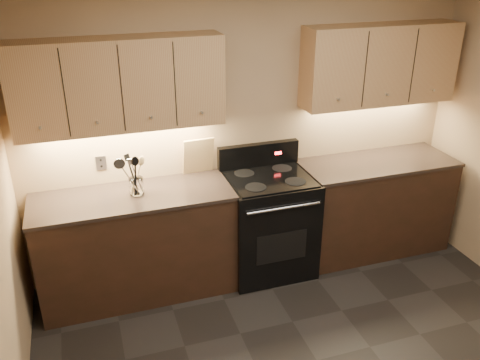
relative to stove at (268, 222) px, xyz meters
The scene contains 14 objects.
wall_back 0.88m from the stove, 104.10° to the left, with size 4.00×0.04×2.60m, color tan.
counter_left 1.18m from the stove, behind, with size 1.62×0.62×0.93m.
counter_right 1.10m from the stove, ahead, with size 1.46×0.62×0.93m.
stove is the anchor object (origin of this frame).
upper_cab_left 1.78m from the stove, behind, with size 1.60×0.30×0.70m, color tan.
upper_cab_right 1.73m from the stove, ahead, with size 1.44×0.30×0.70m, color tan.
outlet_plate 1.55m from the stove, 167.24° to the left, with size 0.09×0.01×0.12m, color #B2B5BA.
utensil_crock 1.25m from the stove, behind, with size 0.14×0.14×0.14m.
cutting_board 0.88m from the stove, 154.32° to the left, with size 0.27×0.02×0.34m, color tan.
wooden_spoon 1.32m from the stove, behind, with size 0.06×0.06×0.30m, color tan, non-canonical shape.
black_spoon 1.31m from the stove, behind, with size 0.06×0.06×0.34m, color black, non-canonical shape.
black_turner 1.30m from the stove, behind, with size 0.08×0.08×0.35m, color black, non-canonical shape.
steel_spatula 1.27m from the stove, behind, with size 0.08×0.08×0.33m, color silver, non-canonical shape.
steel_skimmer 1.29m from the stove, behind, with size 0.09×0.09×0.34m, color silver, non-canonical shape.
Camera 1 is at (-1.41, -2.06, 2.76)m, focal length 38.00 mm.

